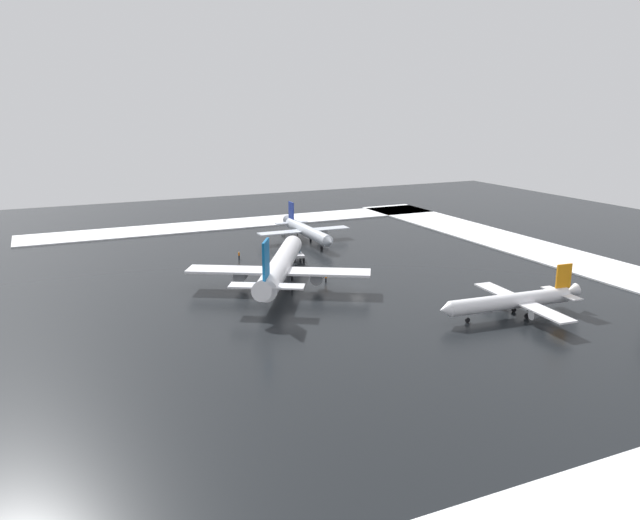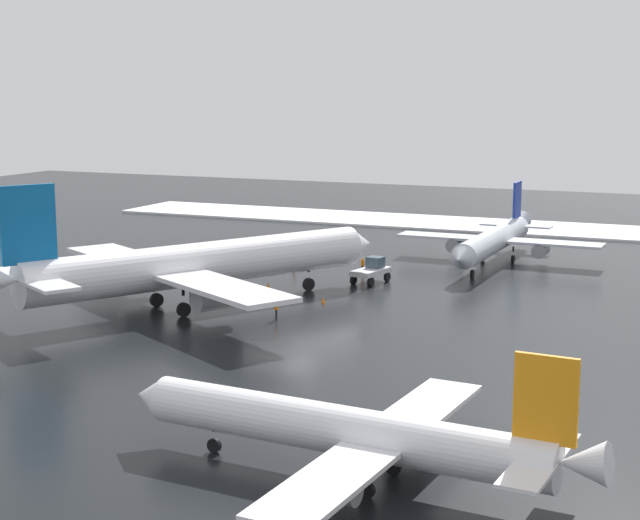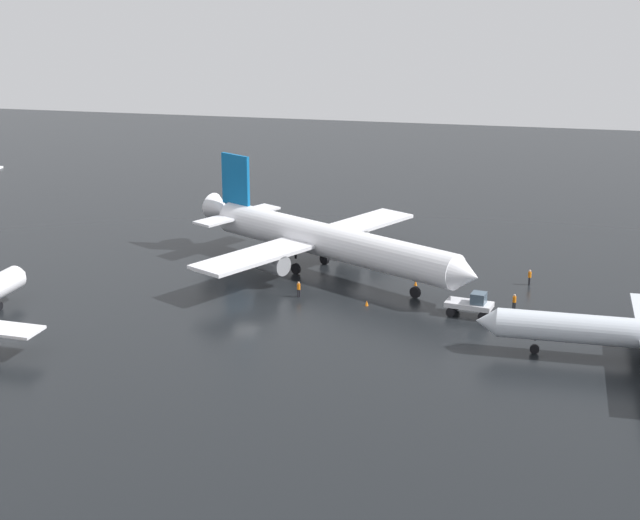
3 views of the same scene
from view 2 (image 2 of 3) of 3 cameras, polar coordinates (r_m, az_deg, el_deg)
The scene contains 11 objects.
ground_plane at distance 76.20m, azimuth -1.21°, elevation -4.52°, with size 240.00×240.00×0.00m, color black.
snow_bank_right at distance 138.85m, azimuth 10.37°, elevation 1.95°, with size 14.00×116.00×0.29m, color white.
airplane_parked_portside at distance 86.18m, azimuth -7.41°, elevation -0.27°, with size 35.85×30.64×11.71m.
airplane_far_rear at distance 48.49m, azimuth 1.91°, elevation -9.97°, with size 21.19×25.53×7.58m.
airplane_parked_starboard at distance 108.93m, azimuth 10.13°, elevation 1.17°, with size 27.61×22.84×8.21m.
pushback_tug at distance 97.41m, azimuth 3.04°, elevation -0.57°, with size 4.92×2.99×2.50m.
ground_crew_beside_wing at distance 106.67m, azimuth -1.53°, elevation 0.19°, with size 0.36×0.36×1.71m.
ground_crew_mid_apron at distance 81.82m, azimuth -2.56°, elevation -2.82°, with size 0.36×0.36×1.71m.
ground_crew_near_tug at distance 102.13m, azimuth 2.50°, elevation -0.26°, with size 0.36×0.36×1.71m.
traffic_cone_near_nose at distance 88.12m, azimuth 0.19°, elevation -2.35°, with size 0.36×0.36×0.55m, color orange.
traffic_cone_mid_line at distance 94.87m, azimuth -3.03°, elevation -1.48°, with size 0.36×0.36×0.55m, color orange.
Camera 2 is at (-67.09, -30.75, 19.00)m, focal length 55.00 mm.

